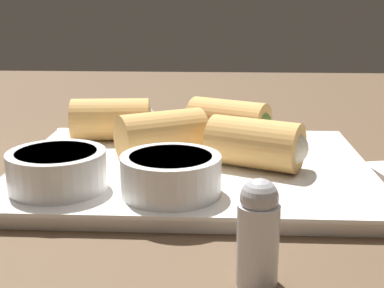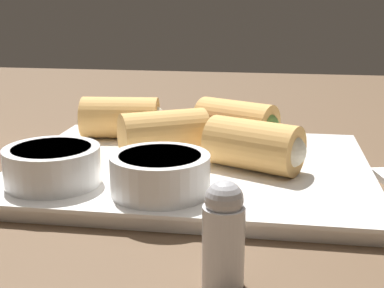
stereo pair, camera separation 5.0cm
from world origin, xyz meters
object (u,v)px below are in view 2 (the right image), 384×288
object	(u,v)px
dipping_bowl_near	(160,172)
salt_shaker	(224,234)
serving_plate	(192,170)
spoon	(191,127)
dipping_bowl_far	(52,164)

from	to	relation	value
dipping_bowl_near	salt_shaker	bearing A→B (deg)	119.50
serving_plate	spoon	bearing A→B (deg)	-80.70
dipping_bowl_far	salt_shaker	bearing A→B (deg)	143.26
dipping_bowl_far	spoon	world-z (taller)	dipping_bowl_far
serving_plate	dipping_bowl_far	size ratio (longest dim) A/B	4.13
dipping_bowl_far	salt_shaker	size ratio (longest dim) A/B	1.20
dipping_bowl_far	spoon	xyz separation A→B (cm)	(-7.54, -25.05, -2.67)
serving_plate	dipping_bowl_far	xyz separation A→B (cm)	(10.42, 7.46, 2.43)
serving_plate	dipping_bowl_near	distance (cm)	8.60
spoon	salt_shaker	world-z (taller)	salt_shaker
dipping_bowl_near	dipping_bowl_far	xyz separation A→B (cm)	(9.18, -0.70, 0.00)
dipping_bowl_near	spoon	bearing A→B (deg)	-86.36
serving_plate	dipping_bowl_near	world-z (taller)	dipping_bowl_near
dipping_bowl_far	spoon	distance (cm)	26.29
dipping_bowl_near	salt_shaker	world-z (taller)	salt_shaker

